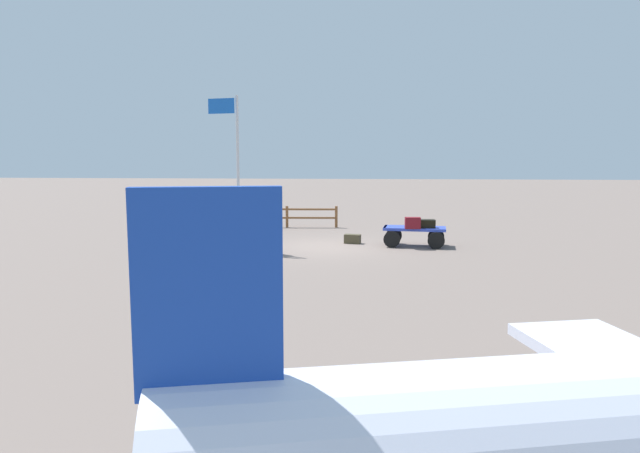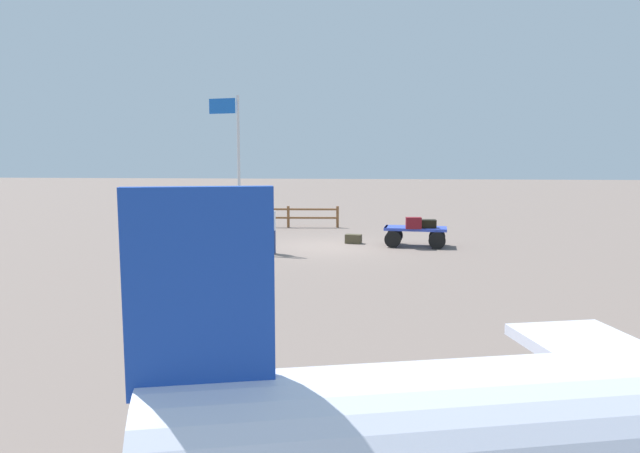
{
  "view_description": "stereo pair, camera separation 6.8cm",
  "coord_description": "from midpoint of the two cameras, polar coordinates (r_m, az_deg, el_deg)",
  "views": [
    {
      "loc": [
        -1.53,
        19.68,
        3.16
      ],
      "look_at": [
        -0.34,
        6.0,
        1.46
      ],
      "focal_mm": 31.86,
      "sensor_mm": 36.0,
      "label": 1
    },
    {
      "loc": [
        -1.6,
        19.67,
        3.16
      ],
      "look_at": [
        -0.34,
        6.0,
        1.46
      ],
      "focal_mm": 31.86,
      "sensor_mm": 36.0,
      "label": 2
    }
  ],
  "objects": [
    {
      "name": "suitcase_tan",
      "position": [
        20.72,
        3.47,
        -1.26
      ],
      "size": [
        0.63,
        0.42,
        0.33
      ],
      "color": "#403925",
      "rests_on": "ground"
    },
    {
      "name": "ground_plane",
      "position": [
        19.99,
        0.7,
        -2.03
      ],
      "size": [
        120.0,
        120.0,
        0.0
      ],
      "primitive_type": "plane",
      "color": "#73645B"
    },
    {
      "name": "luggage_cart",
      "position": [
        20.31,
        9.6,
        -0.61
      ],
      "size": [
        2.25,
        1.34,
        0.68
      ],
      "color": "blue",
      "rests_on": "ground"
    },
    {
      "name": "suitcase_navy",
      "position": [
        19.8,
        9.48,
        0.35
      ],
      "size": [
        0.54,
        0.31,
        0.39
      ],
      "color": "maroon",
      "rests_on": "luggage_cart"
    },
    {
      "name": "suitcase_dark",
      "position": [
        20.13,
        10.81,
        0.27
      ],
      "size": [
        0.61,
        0.39,
        0.29
      ],
      "color": "black",
      "rests_on": "luggage_cart"
    },
    {
      "name": "worker_trailing",
      "position": [
        18.42,
        -9.99,
        0.05
      ],
      "size": [
        0.4,
        0.4,
        1.61
      ],
      "color": "navy",
      "rests_on": "ground"
    },
    {
      "name": "wooden_fence",
      "position": [
        25.36,
        -3.13,
        1.17
      ],
      "size": [
        4.51,
        0.41,
        0.96
      ],
      "color": "brown",
      "rests_on": "ground"
    },
    {
      "name": "flagpole",
      "position": [
        19.55,
        -8.41,
        6.77
      ],
      "size": [
        1.06,
        0.26,
        5.19
      ],
      "color": "silver",
      "rests_on": "ground"
    },
    {
      "name": "worker_lead",
      "position": [
        18.53,
        -4.91,
        0.17
      ],
      "size": [
        0.38,
        0.38,
        1.62
      ],
      "color": "navy",
      "rests_on": "ground"
    }
  ]
}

